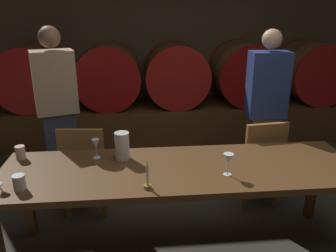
{
  "coord_description": "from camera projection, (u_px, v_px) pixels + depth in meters",
  "views": [
    {
      "loc": [
        -0.58,
        -2.12,
        1.88
      ],
      "look_at": [
        -0.34,
        0.35,
        0.99
      ],
      "focal_mm": 36.22,
      "sensor_mm": 36.0,
      "label": 1
    }
  ],
  "objects": [
    {
      "name": "guest_right",
      "position": [
        265.0,
        111.0,
        3.47
      ],
      "size": [
        0.39,
        0.26,
        1.67
      ],
      "rotation": [
        0.0,
        0.0,
        3.1
      ],
      "color": "brown",
      "rests_on": "ground"
    },
    {
      "name": "wine_glass_center",
      "position": [
        96.0,
        145.0,
        2.64
      ],
      "size": [
        0.06,
        0.06,
        0.16
      ],
      "color": "white",
      "rests_on": "dining_table"
    },
    {
      "name": "barrel_shelf",
      "position": [
        177.0,
        120.0,
        5.03
      ],
      "size": [
        6.17,
        0.9,
        0.53
      ],
      "primitive_type": "cube",
      "color": "brown",
      "rests_on": "ground"
    },
    {
      "name": "chair_left",
      "position": [
        86.0,
        165.0,
        3.12
      ],
      "size": [
        0.44,
        0.44,
        0.88
      ],
      "rotation": [
        0.0,
        0.0,
        3.04
      ],
      "color": "olive",
      "rests_on": "ground"
    },
    {
      "name": "wine_barrel_far_left",
      "position": [
        34.0,
        77.0,
        4.62
      ],
      "size": [
        0.87,
        0.82,
        0.87
      ],
      "color": "brown",
      "rests_on": "barrel_shelf"
    },
    {
      "name": "wine_glass_right",
      "position": [
        228.0,
        159.0,
        2.37
      ],
      "size": [
        0.07,
        0.07,
        0.16
      ],
      "color": "white",
      "rests_on": "dining_table"
    },
    {
      "name": "wine_barrel_far_right",
      "position": [
        311.0,
        72.0,
        4.98
      ],
      "size": [
        0.87,
        0.82,
        0.87
      ],
      "color": "brown",
      "rests_on": "barrel_shelf"
    },
    {
      "name": "wine_barrel_left",
      "position": [
        109.0,
        75.0,
        4.71
      ],
      "size": [
        0.87,
        0.82,
        0.87
      ],
      "color": "brown",
      "rests_on": "barrel_shelf"
    },
    {
      "name": "dining_table",
      "position": [
        181.0,
        175.0,
        2.54
      ],
      "size": [
        2.67,
        0.78,
        0.74
      ],
      "color": "brown",
      "rests_on": "ground"
    },
    {
      "name": "guest_left",
      "position": [
        58.0,
        115.0,
        3.29
      ],
      "size": [
        0.44,
        0.35,
        1.71
      ],
      "rotation": [
        0.0,
        0.0,
        3.46
      ],
      "color": "#33384C",
      "rests_on": "ground"
    },
    {
      "name": "cup_right",
      "position": [
        19.0,
        183.0,
        2.2
      ],
      "size": [
        0.08,
        0.08,
        0.1
      ],
      "primitive_type": "cylinder",
      "color": "silver",
      "rests_on": "dining_table"
    },
    {
      "name": "candle_center",
      "position": [
        148.0,
        181.0,
        2.21
      ],
      "size": [
        0.05,
        0.05,
        0.2
      ],
      "color": "olive",
      "rests_on": "dining_table"
    },
    {
      "name": "cup_left",
      "position": [
        20.0,
        152.0,
        2.65
      ],
      "size": [
        0.07,
        0.07,
        0.11
      ],
      "primitive_type": "cylinder",
      "color": "beige",
      "rests_on": "dining_table"
    },
    {
      "name": "wine_barrel_center",
      "position": [
        175.0,
        74.0,
        4.8
      ],
      "size": [
        0.87,
        0.82,
        0.87
      ],
      "color": "brown",
      "rests_on": "barrel_shelf"
    },
    {
      "name": "wine_barrel_right",
      "position": [
        243.0,
        73.0,
        4.88
      ],
      "size": [
        0.87,
        0.82,
        0.87
      ],
      "color": "brown",
      "rests_on": "barrel_shelf"
    },
    {
      "name": "back_wall",
      "position": [
        173.0,
        34.0,
        5.14
      ],
      "size": [
        6.85,
        0.24,
        2.93
      ],
      "primitive_type": "cube",
      "color": "brown",
      "rests_on": "ground"
    },
    {
      "name": "chair_right",
      "position": [
        259.0,
        158.0,
        3.25
      ],
      "size": [
        0.44,
        0.44,
        0.88
      ],
      "rotation": [
        0.0,
        0.0,
        3.25
      ],
      "color": "olive",
      "rests_on": "ground"
    },
    {
      "name": "pitcher",
      "position": [
        122.0,
        146.0,
        2.63
      ],
      "size": [
        0.11,
        0.11,
        0.22
      ],
      "color": "white",
      "rests_on": "dining_table"
    }
  ]
}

